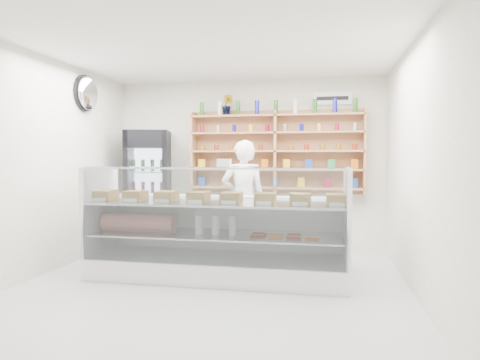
# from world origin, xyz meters

# --- Properties ---
(room) EXTENTS (5.00, 5.00, 5.00)m
(room) POSITION_xyz_m (0.00, 0.00, 1.40)
(room) COLOR #9A9A9F
(room) RESTS_ON ground
(display_counter) EXTENTS (3.19, 0.95, 1.39)m
(display_counter) POSITION_xyz_m (-0.02, 0.48, 0.37)
(display_counter) COLOR white
(display_counter) RESTS_ON floor
(shop_worker) EXTENTS (0.71, 0.55, 1.75)m
(shop_worker) POSITION_xyz_m (0.11, 1.54, 0.88)
(shop_worker) COLOR white
(shop_worker) RESTS_ON floor
(drinks_cooler) EXTENTS (0.85, 0.83, 1.94)m
(drinks_cooler) POSITION_xyz_m (-1.61, 2.07, 0.97)
(drinks_cooler) COLOR black
(drinks_cooler) RESTS_ON floor
(wall_shelving) EXTENTS (2.84, 0.28, 1.33)m
(wall_shelving) POSITION_xyz_m (0.50, 2.34, 1.59)
(wall_shelving) COLOR #A2774C
(wall_shelving) RESTS_ON back_wall
(potted_plant) EXTENTS (0.22, 0.19, 0.34)m
(potted_plant) POSITION_xyz_m (-0.31, 2.34, 2.37)
(potted_plant) COLOR #1E6626
(potted_plant) RESTS_ON wall_shelving
(security_mirror) EXTENTS (0.15, 0.50, 0.50)m
(security_mirror) POSITION_xyz_m (-2.17, 1.20, 2.45)
(security_mirror) COLOR silver
(security_mirror) RESTS_ON left_wall
(wall_sign) EXTENTS (0.62, 0.03, 0.20)m
(wall_sign) POSITION_xyz_m (1.40, 2.47, 2.45)
(wall_sign) COLOR white
(wall_sign) RESTS_ON back_wall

